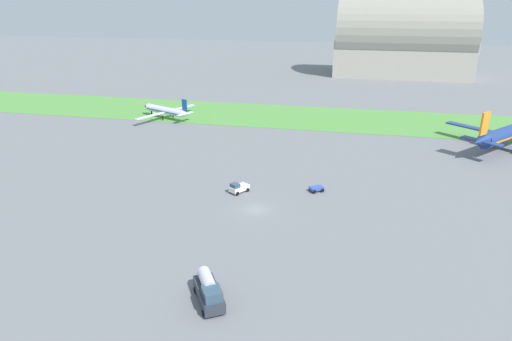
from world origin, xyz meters
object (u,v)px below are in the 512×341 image
object	(u,v)px
airplane_parked_jet_far	(508,134)
baggage_cart_near_gate	(316,188)
airplane_taxiing_turboprop	(166,110)
fuel_truck_by_runway	(209,291)
pushback_tug_midfield	(238,188)

from	to	relation	value
airplane_parked_jet_far	baggage_cart_near_gate	distance (m)	53.26
airplane_taxiing_turboprop	baggage_cart_near_gate	bearing A→B (deg)	161.89
airplane_parked_jet_far	fuel_truck_by_runway	xyz separation A→B (m)	(-49.98, -69.31, -2.27)
baggage_cart_near_gate	fuel_truck_by_runway	xyz separation A→B (m)	(-9.18, -35.22, 1.01)
airplane_taxiing_turboprop	pushback_tug_midfield	world-z (taller)	airplane_taxiing_turboprop
pushback_tug_midfield	fuel_truck_by_runway	distance (m)	32.05
baggage_cart_near_gate	pushback_tug_midfield	xyz separation A→B (m)	(-13.84, -3.52, 0.34)
baggage_cart_near_gate	pushback_tug_midfield	bearing A→B (deg)	159.48
airplane_taxiing_turboprop	airplane_parked_jet_far	world-z (taller)	airplane_parked_jet_far
fuel_truck_by_runway	baggage_cart_near_gate	bearing A→B (deg)	134.01
airplane_parked_jet_far	pushback_tug_midfield	xyz separation A→B (m)	(-54.63, -37.60, -2.94)
baggage_cart_near_gate	pushback_tug_midfield	size ratio (longest dim) A/B	0.74
airplane_parked_jet_far	fuel_truck_by_runway	world-z (taller)	airplane_parked_jet_far
airplane_taxiing_turboprop	baggage_cart_near_gate	distance (m)	64.75
airplane_taxiing_turboprop	airplane_parked_jet_far	size ratio (longest dim) A/B	0.84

